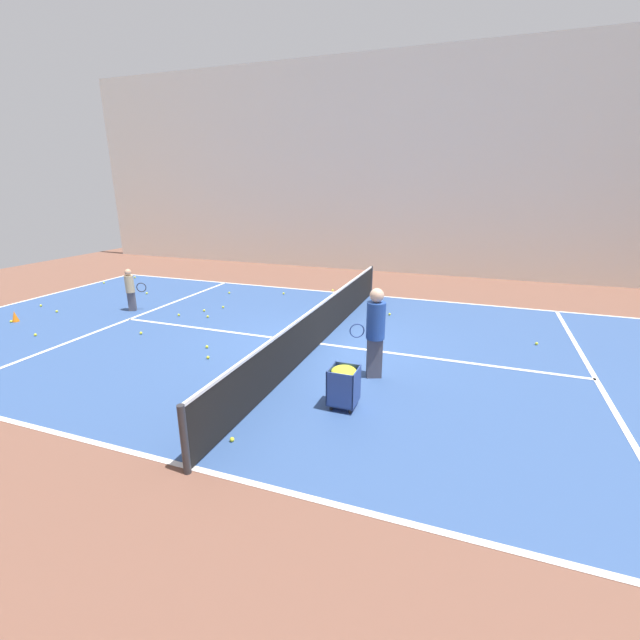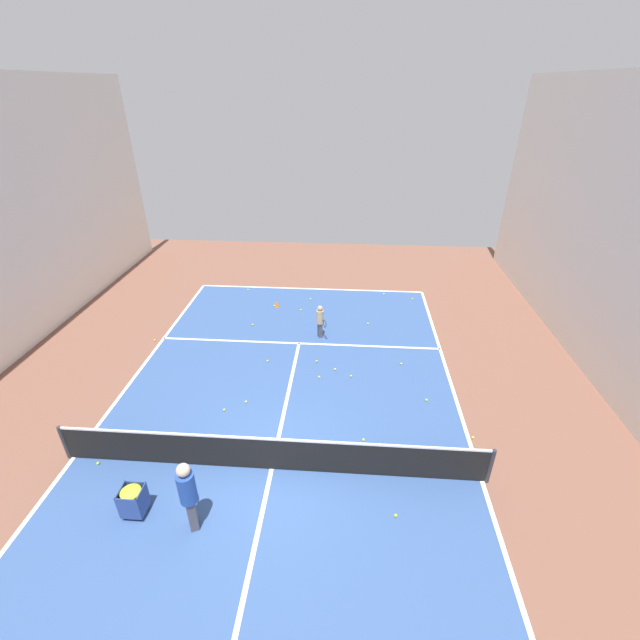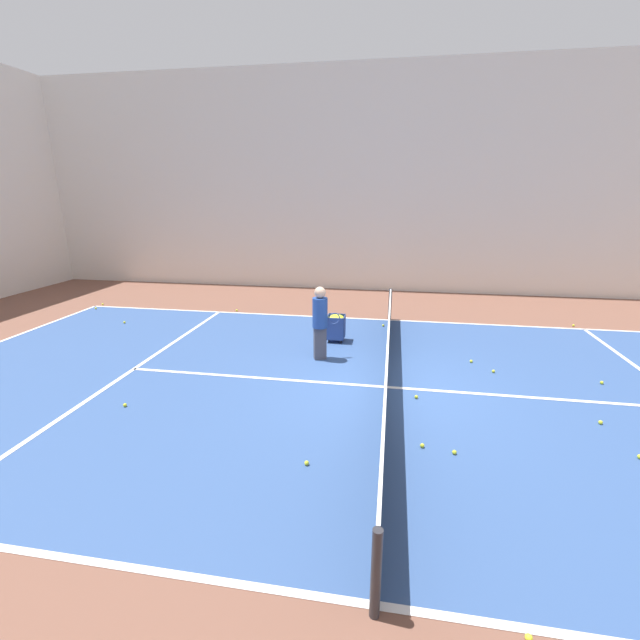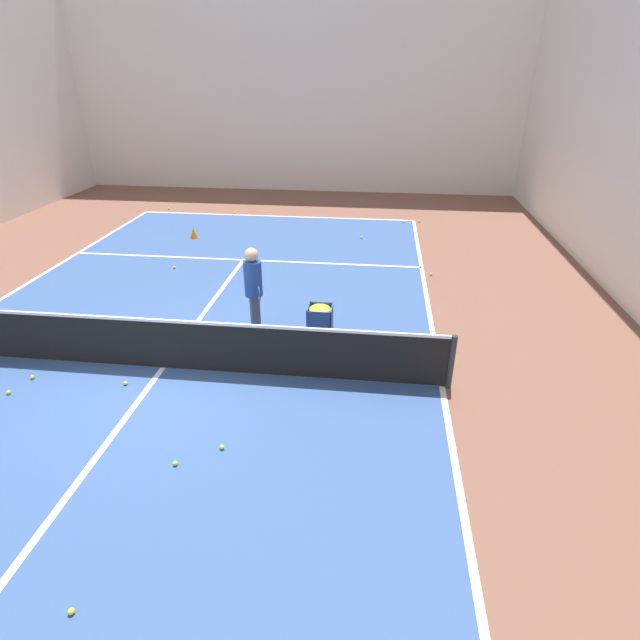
{
  "view_description": "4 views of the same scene",
  "coord_description": "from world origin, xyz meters",
  "px_view_note": "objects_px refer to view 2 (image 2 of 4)",
  "views": [
    {
      "loc": [
        8.87,
        3.24,
        3.59
      ],
      "look_at": [
        0.0,
        0.0,
        0.59
      ],
      "focal_mm": 24.0,
      "sensor_mm": 36.0,
      "label": 1
    },
    {
      "loc": [
        -1.68,
        7.13,
        8.08
      ],
      "look_at": [
        -0.71,
        -6.2,
        0.69
      ],
      "focal_mm": 24.0,
      "sensor_mm": 36.0,
      "label": 2
    },
    {
      "loc": [
        -8.16,
        -0.01,
        3.83
      ],
      "look_at": [
        1.34,
        1.61,
        0.98
      ],
      "focal_mm": 24.0,
      "sensor_mm": 36.0,
      "label": 3
    },
    {
      "loc": [
        3.72,
        -7.23,
        4.84
      ],
      "look_at": [
        2.68,
        1.4,
        0.43
      ],
      "focal_mm": 28.0,
      "sensor_mm": 36.0,
      "label": 4
    }
  ],
  "objects_px": {
    "player_near_baseline": "(320,319)",
    "coach_at_net": "(188,492)",
    "ball_cart": "(132,497)",
    "training_cone_0": "(277,304)",
    "tennis_net": "(271,453)"
  },
  "relations": [
    {
      "from": "tennis_net",
      "to": "ball_cart",
      "type": "relative_size",
      "value": 13.9
    },
    {
      "from": "tennis_net",
      "to": "training_cone_0",
      "type": "relative_size",
      "value": 34.29
    },
    {
      "from": "coach_at_net",
      "to": "training_cone_0",
      "type": "distance_m",
      "value": 10.08
    },
    {
      "from": "player_near_baseline",
      "to": "training_cone_0",
      "type": "distance_m",
      "value": 3.04
    },
    {
      "from": "coach_at_net",
      "to": "ball_cart",
      "type": "xyz_separation_m",
      "value": [
        1.34,
        -0.2,
        -0.51
      ]
    },
    {
      "from": "tennis_net",
      "to": "player_near_baseline",
      "type": "relative_size",
      "value": 8.09
    },
    {
      "from": "tennis_net",
      "to": "coach_at_net",
      "type": "xyz_separation_m",
      "value": [
        1.34,
        1.6,
        0.51
      ]
    },
    {
      "from": "player_near_baseline",
      "to": "training_cone_0",
      "type": "relative_size",
      "value": 4.24
    },
    {
      "from": "ball_cart",
      "to": "training_cone_0",
      "type": "relative_size",
      "value": 2.47
    },
    {
      "from": "player_near_baseline",
      "to": "coach_at_net",
      "type": "xyz_separation_m",
      "value": [
        2.06,
        7.79,
        0.3
      ]
    },
    {
      "from": "player_near_baseline",
      "to": "training_cone_0",
      "type": "xyz_separation_m",
      "value": [
        1.96,
        -2.25,
        -0.57
      ]
    },
    {
      "from": "training_cone_0",
      "to": "coach_at_net",
      "type": "bearing_deg",
      "value": 89.45
    },
    {
      "from": "player_near_baseline",
      "to": "coach_at_net",
      "type": "distance_m",
      "value": 8.07
    },
    {
      "from": "coach_at_net",
      "to": "training_cone_0",
      "type": "relative_size",
      "value": 5.98
    },
    {
      "from": "training_cone_0",
      "to": "tennis_net",
      "type": "bearing_deg",
      "value": 98.38
    }
  ]
}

